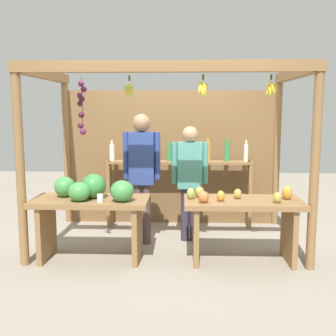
% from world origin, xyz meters
% --- Properties ---
extents(ground_plane, '(12.00, 12.00, 0.00)m').
position_xyz_m(ground_plane, '(0.00, 0.00, 0.00)').
color(ground_plane, gray).
rests_on(ground_plane, ground).
extents(market_stall, '(3.33, 1.93, 2.27)m').
position_xyz_m(market_stall, '(-0.00, 0.42, 1.32)').
color(market_stall, olive).
rests_on(market_stall, ground).
extents(fruit_counter_left, '(1.35, 0.65, 1.01)m').
position_xyz_m(fruit_counter_left, '(-0.87, -0.70, 0.66)').
color(fruit_counter_left, olive).
rests_on(fruit_counter_left, ground).
extents(fruit_counter_right, '(1.35, 0.64, 0.89)m').
position_xyz_m(fruit_counter_right, '(0.87, -0.68, 0.55)').
color(fruit_counter_right, olive).
rests_on(fruit_counter_right, ground).
extents(bottle_shelf_unit, '(2.14, 0.22, 1.35)m').
position_xyz_m(bottle_shelf_unit, '(0.12, 0.68, 0.82)').
color(bottle_shelf_unit, olive).
rests_on(bottle_shelf_unit, ground).
extents(vendor_man, '(0.48, 0.23, 1.70)m').
position_xyz_m(vendor_man, '(-0.34, -0.10, 1.03)').
color(vendor_man, '#534141').
rests_on(vendor_man, ground).
extents(vendor_woman, '(0.48, 0.21, 1.54)m').
position_xyz_m(vendor_woman, '(0.28, 0.04, 0.92)').
color(vendor_woman, '#353040').
rests_on(vendor_woman, ground).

